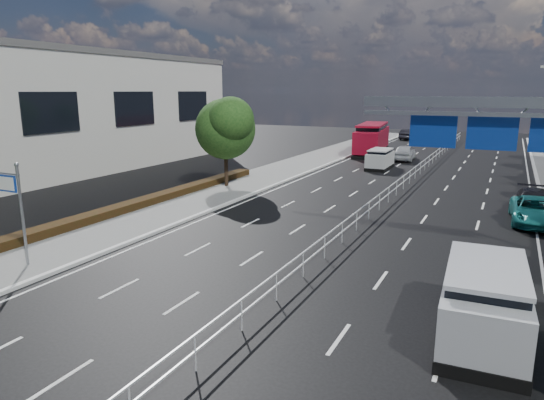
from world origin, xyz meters
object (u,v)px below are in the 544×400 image
at_px(near_car_dark, 408,134).
at_px(parked_car_teal, 535,211).
at_px(overhead_gantry, 512,127).
at_px(red_bus, 372,138).
at_px(silver_minivan, 484,302).
at_px(parked_car_dark, 533,202).
at_px(white_minivan, 380,159).
at_px(toilet_sign, 13,196).
at_px(near_car_silver, 405,152).

height_order(near_car_dark, parked_car_teal, near_car_dark).
height_order(overhead_gantry, red_bus, overhead_gantry).
xyz_separation_m(silver_minivan, parked_car_dark, (1.80, 17.00, -0.38)).
bearing_deg(parked_car_dark, white_minivan, 132.13).
xyz_separation_m(near_car_dark, silver_minivan, (13.45, -59.40, 0.33)).
bearing_deg(toilet_sign, near_car_dark, 86.27).
height_order(near_car_dark, parked_car_dark, near_car_dark).
bearing_deg(near_car_dark, toilet_sign, 90.77).
distance_m(near_car_silver, silver_minivan, 37.85).
height_order(silver_minivan, parked_car_teal, silver_minivan).
relative_size(toilet_sign, silver_minivan, 0.80).
bearing_deg(parked_car_dark, toilet_sign, -136.78).
height_order(white_minivan, parked_car_teal, white_minivan).
relative_size(silver_minivan, parked_car_teal, 1.08).
bearing_deg(red_bus, silver_minivan, -78.18).
height_order(white_minivan, silver_minivan, silver_minivan).
xyz_separation_m(toilet_sign, red_bus, (3.45, 42.54, -1.16)).
xyz_separation_m(toilet_sign, near_car_dark, (4.01, 61.40, -2.19)).
distance_m(red_bus, parked_car_dark, 28.37).
xyz_separation_m(white_minivan, red_bus, (-3.62, 10.71, 0.88)).
height_order(overhead_gantry, white_minivan, overhead_gantry).
xyz_separation_m(red_bus, near_car_dark, (0.55, 18.86, -1.02)).
height_order(near_car_silver, parked_car_dark, near_car_silver).
bearing_deg(silver_minivan, white_minivan, 106.42).
bearing_deg(parked_car_teal, white_minivan, 125.91).
relative_size(toilet_sign, near_car_dark, 0.94).
height_order(overhead_gantry, parked_car_dark, overhead_gantry).
distance_m(toilet_sign, near_car_dark, 61.57).
bearing_deg(overhead_gantry, parked_car_dark, 80.11).
bearing_deg(white_minivan, near_car_silver, 81.94).
bearing_deg(parked_car_teal, near_car_silver, 114.25).
distance_m(toilet_sign, silver_minivan, 17.67).
relative_size(red_bus, silver_minivan, 2.15).
height_order(red_bus, parked_car_teal, red_bus).
bearing_deg(silver_minivan, toilet_sign, -176.24).
height_order(overhead_gantry, silver_minivan, overhead_gantry).
relative_size(toilet_sign, red_bus, 0.37).
height_order(red_bus, near_car_silver, red_bus).
distance_m(toilet_sign, red_bus, 42.70).
xyz_separation_m(near_car_silver, near_car_dark, (-3.97, 22.76, -0.05)).
distance_m(toilet_sign, white_minivan, 32.67).
bearing_deg(toilet_sign, overhead_gantry, 29.60).
height_order(red_bus, silver_minivan, red_bus).
distance_m(red_bus, near_car_silver, 6.05).
height_order(toilet_sign, near_car_dark, toilet_sign).
height_order(toilet_sign, near_car_silver, toilet_sign).
relative_size(white_minivan, parked_car_teal, 0.84).
bearing_deg(silver_minivan, red_bus, 106.28).
distance_m(near_car_silver, parked_car_teal, 24.65).
relative_size(overhead_gantry, white_minivan, 2.41).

